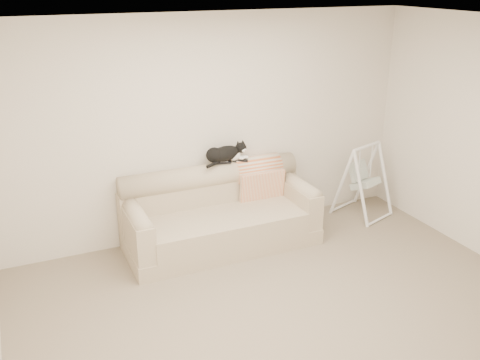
{
  "coord_description": "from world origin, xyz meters",
  "views": [
    {
      "loc": [
        -2.17,
        -3.62,
        2.98
      ],
      "look_at": [
        0.03,
        1.27,
        0.9
      ],
      "focal_mm": 40.0,
      "sensor_mm": 36.0,
      "label": 1
    }
  ],
  "objects_px": {
    "remote_a": "(224,162)",
    "sofa": "(219,215)",
    "baby_swing": "(363,180)",
    "remote_b": "(241,161)",
    "tuxedo_cat": "(225,154)"
  },
  "relations": [
    {
      "from": "tuxedo_cat",
      "to": "baby_swing",
      "type": "height_order",
      "value": "tuxedo_cat"
    },
    {
      "from": "baby_swing",
      "to": "remote_a",
      "type": "bearing_deg",
      "value": 172.84
    },
    {
      "from": "remote_a",
      "to": "baby_swing",
      "type": "relative_size",
      "value": 0.19
    },
    {
      "from": "remote_a",
      "to": "remote_b",
      "type": "height_order",
      "value": "remote_a"
    },
    {
      "from": "remote_b",
      "to": "tuxedo_cat",
      "type": "distance_m",
      "value": 0.21
    },
    {
      "from": "remote_a",
      "to": "sofa",
      "type": "bearing_deg",
      "value": -124.94
    },
    {
      "from": "remote_a",
      "to": "baby_swing",
      "type": "distance_m",
      "value": 1.92
    },
    {
      "from": "remote_a",
      "to": "remote_b",
      "type": "distance_m",
      "value": 0.21
    },
    {
      "from": "sofa",
      "to": "remote_b",
      "type": "relative_size",
      "value": 12.58
    },
    {
      "from": "remote_a",
      "to": "remote_b",
      "type": "xyz_separation_m",
      "value": [
        0.21,
        -0.02,
        -0.0
      ]
    },
    {
      "from": "sofa",
      "to": "tuxedo_cat",
      "type": "distance_m",
      "value": 0.72
    },
    {
      "from": "remote_b",
      "to": "baby_swing",
      "type": "relative_size",
      "value": 0.18
    },
    {
      "from": "remote_a",
      "to": "tuxedo_cat",
      "type": "bearing_deg",
      "value": 26.59
    },
    {
      "from": "remote_b",
      "to": "tuxedo_cat",
      "type": "relative_size",
      "value": 0.29
    },
    {
      "from": "baby_swing",
      "to": "sofa",
      "type": "bearing_deg",
      "value": 179.78
    }
  ]
}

